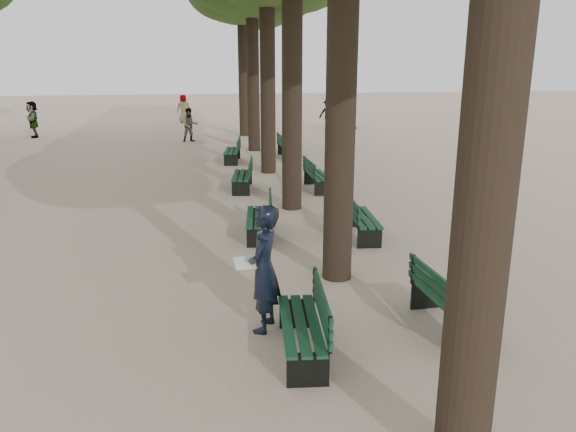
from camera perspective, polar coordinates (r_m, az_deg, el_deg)
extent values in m
plane|color=#BCA28E|center=(7.44, -0.96, -15.44)|extent=(120.00, 120.00, 0.00)
cylinder|color=#33261C|center=(4.92, 20.50, 13.67)|extent=(0.52, 0.52, 7.50)
cylinder|color=#33261C|center=(9.61, 5.50, 15.04)|extent=(0.52, 0.52, 7.50)
cylinder|color=#33261C|center=(14.50, 0.42, 15.29)|extent=(0.52, 0.52, 7.50)
cylinder|color=#33261C|center=(19.45, -2.09, 15.37)|extent=(0.52, 0.52, 7.50)
cylinder|color=#33261C|center=(24.42, -3.58, 15.40)|extent=(0.52, 0.52, 7.50)
cylinder|color=#33261C|center=(29.40, -4.57, 15.41)|extent=(0.52, 0.52, 7.50)
cube|color=black|center=(7.69, 1.28, -12.39)|extent=(0.68, 1.84, 0.45)
cube|color=#0D2F1F|center=(7.59, 1.29, -10.89)|extent=(0.70, 1.84, 0.04)
cube|color=#0D2F1F|center=(7.50, 3.46, -8.96)|extent=(0.20, 1.80, 0.40)
cube|color=black|center=(12.58, -3.05, -1.07)|extent=(0.72, 1.85, 0.45)
cube|color=#0D2F1F|center=(12.52, -3.06, -0.09)|extent=(0.74, 1.85, 0.04)
cube|color=#0D2F1F|center=(12.45, -1.79, 1.13)|extent=(0.24, 1.79, 0.40)
cube|color=black|center=(17.13, -4.73, 3.40)|extent=(0.76, 1.85, 0.45)
cube|color=#0D2F1F|center=(17.08, -4.75, 4.14)|extent=(0.78, 1.86, 0.04)
cube|color=#0D2F1F|center=(17.01, -3.82, 5.04)|extent=(0.29, 1.79, 0.40)
cube|color=black|center=(21.87, -5.73, 6.05)|extent=(0.75, 1.85, 0.45)
cube|color=#0D2F1F|center=(21.83, -5.75, 6.63)|extent=(0.77, 1.86, 0.04)
cube|color=#0D2F1F|center=(21.77, -5.02, 7.34)|extent=(0.28, 1.79, 0.40)
cube|color=black|center=(8.64, 16.26, -9.74)|extent=(0.61, 1.82, 0.45)
cube|color=#0D2F1F|center=(8.55, 16.37, -8.37)|extent=(0.63, 1.82, 0.04)
cube|color=#0D2F1F|center=(8.32, 14.80, -6.91)|extent=(0.13, 1.80, 0.40)
cube|color=black|center=(12.63, 7.59, -1.13)|extent=(0.65, 1.83, 0.45)
cube|color=#0D2F1F|center=(12.56, 7.63, -0.15)|extent=(0.67, 1.83, 0.04)
cube|color=#0D2F1F|center=(12.44, 6.41, 1.02)|extent=(0.17, 1.80, 0.40)
cube|color=black|center=(17.11, 3.07, 3.42)|extent=(0.53, 1.80, 0.45)
cube|color=#0D2F1F|center=(17.07, 3.09, 4.16)|extent=(0.55, 1.80, 0.04)
cube|color=#0D2F1F|center=(16.96, 2.17, 5.03)|extent=(0.05, 1.80, 0.40)
cube|color=black|center=(22.81, -0.03, 6.52)|extent=(0.56, 1.81, 0.45)
cube|color=#0D2F1F|center=(22.78, -0.03, 7.08)|extent=(0.58, 1.81, 0.04)
cube|color=#0D2F1F|center=(22.69, -0.73, 7.73)|extent=(0.08, 1.80, 0.40)
imported|color=black|center=(8.08, -2.47, -5.39)|extent=(0.64, 0.84, 1.88)
cube|color=white|center=(8.02, -4.26, -4.75)|extent=(0.37, 0.29, 0.12)
imported|color=#262628|center=(32.71, 6.61, 10.48)|extent=(0.68, 1.19, 1.92)
imported|color=#262628|center=(27.62, -9.93, 9.09)|extent=(0.83, 0.50, 1.60)
imported|color=#262628|center=(36.13, -10.56, 10.66)|extent=(0.87, 0.38, 1.74)
imported|color=#262628|center=(31.51, -24.50, 8.92)|extent=(0.79, 1.72, 1.82)
imported|color=#262628|center=(32.58, 4.10, 10.32)|extent=(1.11, 0.84, 1.69)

